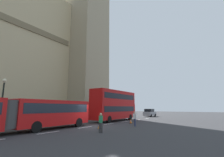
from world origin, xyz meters
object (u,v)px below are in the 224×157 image
at_px(articulated_bus, 5,113).
at_px(traffic_cone_west, 99,126).
at_px(sedan_lead, 150,113).
at_px(street_lamp, 2,99).
at_px(traffic_cone_middle, 131,121).
at_px(double_decker_bus, 115,104).
at_px(pedestrian_by_kerb, 135,118).
at_px(pedestrian_near_cones, 101,122).

height_order(articulated_bus, traffic_cone_west, articulated_bus).
distance_m(articulated_bus, sedan_lead, 32.65).
relative_size(traffic_cone_west, street_lamp, 0.11).
relative_size(articulated_bus, traffic_cone_middle, 30.26).
relative_size(double_decker_bus, street_lamp, 1.95).
bearing_deg(pedestrian_by_kerb, pedestrian_near_cones, 177.58).
bearing_deg(articulated_bus, double_decker_bus, 0.01).
relative_size(double_decker_bus, sedan_lead, 2.33).
bearing_deg(street_lamp, pedestrian_by_kerb, -47.03).
xyz_separation_m(sedan_lead, pedestrian_near_cones, (-27.43, -5.93, -0.00)).
distance_m(sedan_lead, traffic_cone_middle, 18.73).
distance_m(traffic_cone_middle, pedestrian_near_cones, 9.37).
distance_m(street_lamp, pedestrian_near_cones, 11.23).
xyz_separation_m(street_lamp, pedestrian_by_kerb, (9.92, -10.65, -2.14)).
xyz_separation_m(traffic_cone_middle, pedestrian_near_cones, (-9.18, -1.78, 0.63)).
height_order(traffic_cone_middle, street_lamp, street_lamp).
relative_size(traffic_cone_west, traffic_cone_middle, 1.00).
bearing_deg(double_decker_bus, pedestrian_by_kerb, -130.02).
bearing_deg(sedan_lead, street_lamp, 171.85).
bearing_deg(sedan_lead, double_decker_bus, -179.83).
height_order(street_lamp, pedestrian_by_kerb, street_lamp).
relative_size(pedestrian_near_cones, pedestrian_by_kerb, 1.00).
bearing_deg(double_decker_bus, pedestrian_near_cones, -152.72).
xyz_separation_m(double_decker_bus, pedestrian_near_cones, (-11.41, -5.89, -1.80)).
bearing_deg(traffic_cone_west, pedestrian_by_kerb, -26.11).
relative_size(articulated_bus, street_lamp, 3.33).
bearing_deg(pedestrian_near_cones, pedestrian_by_kerb, -2.42).
xyz_separation_m(sedan_lead, pedestrian_by_kerb, (-21.18, -6.20, -0.00)).
relative_size(articulated_bus, double_decker_bus, 1.71).
bearing_deg(traffic_cone_middle, articulated_bus, 164.09).
height_order(traffic_cone_west, pedestrian_near_cones, pedestrian_near_cones).
relative_size(sedan_lead, traffic_cone_middle, 7.59).
bearing_deg(traffic_cone_west, pedestrian_near_cones, -139.12).
bearing_deg(pedestrian_near_cones, street_lamp, 109.48).
bearing_deg(double_decker_bus, street_lamp, 163.38).
height_order(articulated_bus, pedestrian_by_kerb, articulated_bus).
bearing_deg(street_lamp, double_decker_bus, -16.62).
distance_m(traffic_cone_west, pedestrian_by_kerb, 4.70).
distance_m(traffic_cone_middle, street_lamp, 15.72).
bearing_deg(traffic_cone_middle, double_decker_bus, 61.44).
relative_size(double_decker_bus, traffic_cone_middle, 17.68).
bearing_deg(traffic_cone_west, street_lamp, 123.70).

